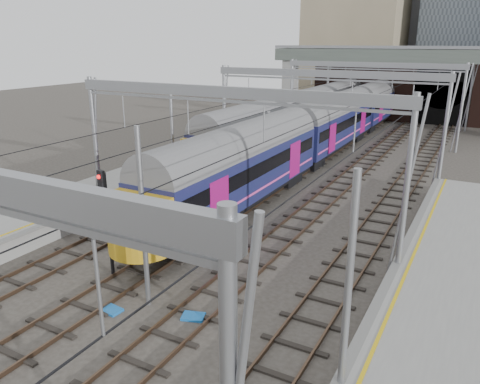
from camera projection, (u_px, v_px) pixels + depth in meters
The scene contains 11 objects.
ground at pixel (113, 331), 16.56m from camera, with size 160.00×160.00×0.00m, color #38332D.
tracks at pixel (282, 205), 29.11m from camera, with size 14.40×80.00×0.22m.
overhead_line at pixel (322, 89), 32.52m from camera, with size 16.80×80.00×8.00m.
retaining_wall at pixel (412, 87), 58.06m from camera, with size 28.00×2.75×9.00m.
overbridge at pixel (393, 64), 52.82m from camera, with size 28.00×3.00×9.25m.
train_main at pixel (358, 110), 50.06m from camera, with size 3.10×71.68×5.24m.
train_second at pixel (349, 98), 60.66m from camera, with size 3.08×71.07×5.20m.
signal_near_left at pixel (106, 210), 19.54m from camera, with size 0.38×0.46×4.79m.
equip_cover_a at pixel (196, 243), 23.64m from camera, with size 0.81×0.57×0.09m, color blue.
equip_cover_b at pixel (111, 310), 17.74m from camera, with size 0.79×0.56×0.09m, color blue.
equip_cover_c at pixel (193, 317), 17.31m from camera, with size 0.83×0.59×0.10m, color blue.
Camera 1 is at (10.74, -10.38, 9.78)m, focal length 35.00 mm.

